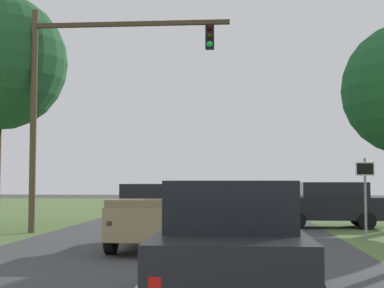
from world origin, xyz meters
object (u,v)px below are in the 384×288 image
at_px(pickup_truck_lead, 158,214).
at_px(traffic_light, 82,85).
at_px(keep_moving_sign, 365,188).
at_px(crossing_suv_far, 330,204).
at_px(red_suv_near, 231,243).

xyz_separation_m(pickup_truck_lead, traffic_light, (-3.45, 4.22, 4.51)).
bearing_deg(pickup_truck_lead, keep_moving_sign, 19.75).
bearing_deg(crossing_suv_far, red_suv_near, -104.64).
bearing_deg(pickup_truck_lead, crossing_suv_far, 50.46).
height_order(keep_moving_sign, crossing_suv_far, keep_moving_sign).
relative_size(red_suv_near, traffic_light, 0.55).
bearing_deg(keep_moving_sign, crossing_suv_far, 93.29).
distance_m(traffic_light, keep_moving_sign, 10.70).
distance_m(red_suv_near, keep_moving_sign, 10.82).
relative_size(pickup_truck_lead, crossing_suv_far, 1.18).
relative_size(red_suv_near, crossing_suv_far, 1.04).
distance_m(red_suv_near, crossing_suv_far, 15.52).
height_order(pickup_truck_lead, keep_moving_sign, keep_moving_sign).
bearing_deg(keep_moving_sign, traffic_light, 168.90).
bearing_deg(pickup_truck_lead, red_suv_near, -74.24).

